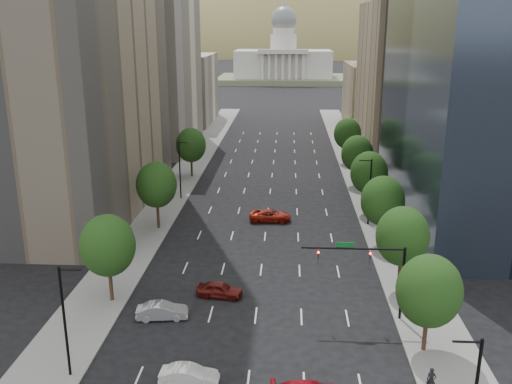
% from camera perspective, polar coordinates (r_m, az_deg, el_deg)
% --- Properties ---
extents(sidewalk_left, '(6.00, 200.00, 0.15)m').
position_cam_1_polar(sidewalk_left, '(81.82, -9.69, -1.69)').
color(sidewalk_left, slate).
rests_on(sidewalk_left, ground).
extents(sidewalk_right, '(6.00, 200.00, 0.15)m').
position_cam_1_polar(sidewalk_right, '(80.81, 12.28, -2.07)').
color(sidewalk_right, slate).
rests_on(sidewalk_right, ground).
extents(midrise_cream_left, '(14.00, 30.00, 35.00)m').
position_cam_1_polar(midrise_cream_left, '(122.07, -10.05, 12.66)').
color(midrise_cream_left, beige).
rests_on(midrise_cream_left, ground).
extents(filler_left, '(14.00, 26.00, 18.00)m').
position_cam_1_polar(filler_left, '(155.00, -7.11, 10.43)').
color(filler_left, beige).
rests_on(filler_left, ground).
extents(parking_tan_right, '(14.00, 30.00, 30.00)m').
position_cam_1_polar(parking_tan_right, '(118.23, 14.46, 11.05)').
color(parking_tan_right, '#8C7759').
rests_on(parking_tan_right, ground).
extents(filler_right, '(14.00, 26.00, 16.00)m').
position_cam_1_polar(filler_right, '(151.31, 11.94, 9.67)').
color(filler_right, '#8C7759').
rests_on(filler_right, ground).
extents(tree_right_0, '(5.20, 5.20, 8.39)m').
position_cam_1_polar(tree_right_0, '(46.73, 17.26, -9.63)').
color(tree_right_0, '#382316').
rests_on(tree_right_0, ground).
extents(tree_right_1, '(5.20, 5.20, 8.75)m').
position_cam_1_polar(tree_right_1, '(56.43, 14.73, -4.40)').
color(tree_right_1, '#382316').
rests_on(tree_right_1, ground).
extents(tree_right_2, '(5.20, 5.20, 8.61)m').
position_cam_1_polar(tree_right_2, '(67.62, 12.81, -0.87)').
color(tree_right_2, '#382316').
rests_on(tree_right_2, ground).
extents(tree_right_3, '(5.20, 5.20, 8.89)m').
position_cam_1_polar(tree_right_3, '(78.94, 11.47, 1.94)').
color(tree_right_3, '#382316').
rests_on(tree_right_3, ground).
extents(tree_right_4, '(5.20, 5.20, 8.46)m').
position_cam_1_polar(tree_right_4, '(92.54, 10.29, 3.89)').
color(tree_right_4, '#382316').
rests_on(tree_right_4, ground).
extents(tree_right_5, '(5.20, 5.20, 8.75)m').
position_cam_1_polar(tree_right_5, '(108.05, 9.32, 5.91)').
color(tree_right_5, '#382316').
rests_on(tree_right_5, ground).
extents(tree_left_0, '(5.20, 5.20, 8.75)m').
position_cam_1_polar(tree_left_0, '(54.18, -14.91, -5.31)').
color(tree_left_0, '#382316').
rests_on(tree_left_0, ground).
extents(tree_left_1, '(5.20, 5.20, 8.97)m').
position_cam_1_polar(tree_left_1, '(72.33, -10.14, 0.73)').
color(tree_left_1, '#382316').
rests_on(tree_left_1, ground).
extents(tree_left_2, '(5.20, 5.20, 8.68)m').
position_cam_1_polar(tree_left_2, '(97.14, -6.66, 4.77)').
color(tree_left_2, '#382316').
rests_on(tree_left_2, ground).
extents(streetlight_rn, '(1.70, 0.20, 9.00)m').
position_cam_1_polar(streetlight_rn, '(74.37, 11.51, 0.20)').
color(streetlight_rn, black).
rests_on(streetlight_rn, ground).
extents(streetlight_ls, '(1.70, 0.20, 9.00)m').
position_cam_1_polar(streetlight_ls, '(44.21, -18.91, -12.17)').
color(streetlight_ls, black).
rests_on(streetlight_ls, ground).
extents(streetlight_ln, '(1.70, 0.20, 9.00)m').
position_cam_1_polar(streetlight_ln, '(84.77, -7.75, 2.41)').
color(streetlight_ln, black).
rests_on(streetlight_ln, ground).
extents(traffic_signal, '(9.12, 0.40, 7.38)m').
position_cam_1_polar(traffic_signal, '(50.56, 12.08, -7.43)').
color(traffic_signal, black).
rests_on(traffic_signal, ground).
extents(capitol, '(60.00, 40.00, 35.20)m').
position_cam_1_polar(capitol, '(265.88, 2.79, 12.99)').
color(capitol, '#596647').
rests_on(capitol, ground).
extents(foothills, '(720.00, 413.00, 263.00)m').
position_cam_1_polar(foothills, '(619.09, 6.36, 10.69)').
color(foothills, olive).
rests_on(foothills, ground).
extents(car_white, '(4.42, 1.63, 1.44)m').
position_cam_1_polar(car_white, '(43.57, -6.84, -18.12)').
color(car_white, silver).
rests_on(car_white, ground).
extents(car_maroon, '(4.73, 2.39, 1.54)m').
position_cam_1_polar(car_maroon, '(55.34, -3.74, -9.91)').
color(car_maroon, '#54120E').
rests_on(car_maroon, ground).
extents(car_silver, '(4.80, 2.22, 1.52)m').
position_cam_1_polar(car_silver, '(52.17, -9.56, -11.89)').
color(car_silver, '#9FA0A5').
rests_on(car_silver, ground).
extents(car_red_far, '(5.78, 2.90, 1.57)m').
position_cam_1_polar(car_red_far, '(75.64, 1.45, -2.41)').
color(car_red_far, maroon).
rests_on(car_red_far, ground).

